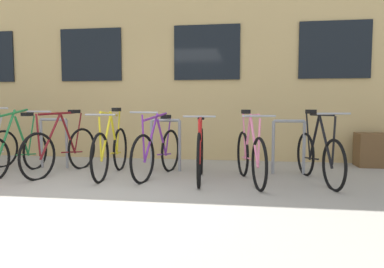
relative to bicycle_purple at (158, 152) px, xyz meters
The scene contains 11 objects.
ground_plane 1.61m from the bicycle_purple, 113.85° to the right, with size 42.00×42.00×0.00m, color #9E998E.
storefront_building 5.39m from the bicycle_purple, 97.20° to the left, with size 28.00×6.47×4.64m.
bike_rack 1.10m from the bicycle_purple, 154.28° to the left, with size 6.53×0.05×0.87m.
bicycle_purple is the anchor object (origin of this frame).
bicycle_red 0.69m from the bicycle_purple, 11.90° to the right, with size 0.44×1.71×0.98m.
bicycle_maroon 1.58m from the bicycle_purple, behind, with size 0.52×1.71×1.04m.
bicycle_green 2.28m from the bicycle_purple, behind, with size 0.44×1.61×1.09m.
bicycle_black 2.37m from the bicycle_purple, ahead, with size 0.49×1.68×1.05m.
bicycle_pink 1.42m from the bicycle_purple, ahead, with size 0.52×1.66×1.05m.
bicycle_yellow 0.74m from the bicycle_purple, behind, with size 0.44×1.73×1.08m.
planter_box 3.94m from the bicycle_purple, 21.19° to the left, with size 0.70×0.44×0.60m, color brown.
Camera 1 is at (1.95, -3.92, 1.10)m, focal length 33.49 mm.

